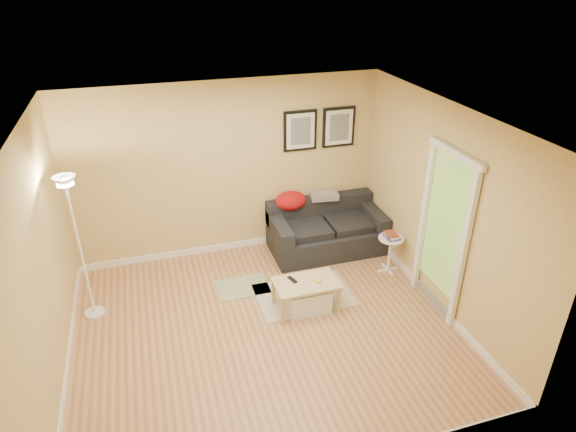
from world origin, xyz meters
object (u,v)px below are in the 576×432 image
(book_stack, at_px, (392,235))
(floor_lamp, at_px, (81,254))
(sofa, at_px, (327,228))
(storage_bin, at_px, (308,298))
(coffee_table, at_px, (306,295))
(side_table, at_px, (389,254))

(book_stack, bearing_deg, floor_lamp, -179.71)
(sofa, height_order, floor_lamp, floor_lamp)
(storage_bin, height_order, floor_lamp, floor_lamp)
(floor_lamp, bearing_deg, coffee_table, -14.40)
(coffee_table, bearing_deg, side_table, 2.52)
(coffee_table, height_order, book_stack, book_stack)
(sofa, relative_size, coffee_table, 2.13)
(storage_bin, bearing_deg, coffee_table, 114.39)
(coffee_table, distance_m, book_stack, 1.54)
(sofa, xyz_separation_m, side_table, (0.64, -0.82, -0.10))
(sofa, xyz_separation_m, floor_lamp, (-3.38, -0.61, 0.53))
(sofa, height_order, coffee_table, sofa)
(side_table, height_order, book_stack, book_stack)
(coffee_table, bearing_deg, book_stack, 2.60)
(sofa, xyz_separation_m, book_stack, (0.65, -0.81, 0.21))
(side_table, bearing_deg, coffee_table, -162.03)
(sofa, bearing_deg, coffee_table, -121.30)
(book_stack, relative_size, floor_lamp, 0.12)
(coffee_table, distance_m, side_table, 1.49)
(coffee_table, bearing_deg, sofa, 43.25)
(side_table, relative_size, book_stack, 2.42)
(book_stack, bearing_deg, sofa, 131.69)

